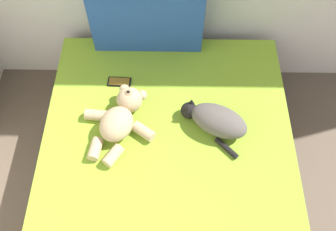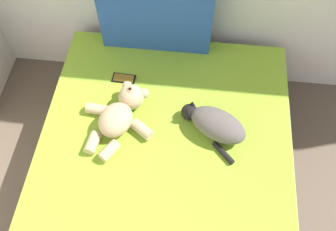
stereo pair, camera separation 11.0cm
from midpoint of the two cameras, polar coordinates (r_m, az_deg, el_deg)
The scene contains 5 objects.
bed at distance 2.33m, azimuth 0.66°, elevation -9.21°, with size 1.53×1.90×0.48m.
patterned_cushion at distance 2.43m, azimuth -0.54°, elevation 15.02°, with size 0.72×0.13×0.50m.
cat at distance 2.16m, azimuth 8.67°, elevation -1.32°, with size 0.41×0.38×0.15m.
teddy_bear at distance 2.18m, azimuth -5.91°, elevation 0.22°, with size 0.43×0.52×0.17m.
cell_phone at distance 2.41m, azimuth -5.52°, elevation 5.66°, with size 0.15×0.08×0.01m.
Camera 2 is at (1.49, 2.42, 2.38)m, focal length 39.68 mm.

